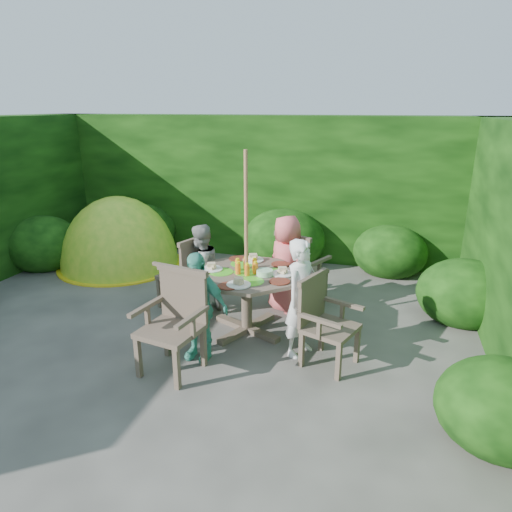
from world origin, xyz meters
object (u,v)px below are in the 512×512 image
(child_front, at_px, (197,306))
(patio_table, at_px, (247,282))
(parasol_pole, at_px, (246,246))
(dome_tent, at_px, (121,265))
(child_left, at_px, (201,270))
(child_back, at_px, (287,264))
(garden_chair_back, at_px, (299,268))
(garden_chair_front, at_px, (175,320))
(garden_chair_right, at_px, (324,320))
(garden_chair_left, at_px, (187,271))
(child_right, at_px, (302,298))

(child_front, bearing_deg, patio_table, 70.46)
(parasol_pole, bearing_deg, dome_tent, 149.07)
(child_left, xyz_separation_m, child_back, (1.06, 0.41, 0.05))
(patio_table, distance_m, child_front, 0.80)
(child_left, bearing_deg, child_front, 41.83)
(patio_table, bearing_deg, child_back, 66.44)
(garden_chair_back, height_order, child_left, child_left)
(patio_table, bearing_deg, garden_chair_front, -115.28)
(patio_table, height_order, child_back, child_back)
(child_left, bearing_deg, garden_chair_right, 86.67)
(parasol_pole, xyz_separation_m, child_front, (-0.32, -0.73, -0.49))
(dome_tent, bearing_deg, child_left, -29.31)
(garden_chair_front, bearing_deg, dome_tent, 141.48)
(garden_chair_left, bearing_deg, child_right, 84.07)
(garden_chair_back, distance_m, child_left, 1.35)
(garden_chair_back, bearing_deg, child_front, 91.03)
(parasol_pole, distance_m, garden_chair_back, 1.23)
(garden_chair_left, xyz_separation_m, child_front, (0.67, -1.18, 0.09))
(garden_chair_front, xyz_separation_m, child_back, (0.79, 1.72, 0.11))
(patio_table, xyz_separation_m, garden_chair_back, (0.44, 1.00, -0.12))
(garden_chair_right, xyz_separation_m, child_back, (-0.68, 1.18, 0.16))
(parasol_pole, xyz_separation_m, child_right, (0.73, -0.32, -0.44))
(patio_table, xyz_separation_m, child_back, (0.32, 0.73, 0.01))
(child_left, bearing_deg, dome_tent, -102.43)
(parasol_pole, xyz_separation_m, garden_chair_front, (-0.46, -0.99, -0.55))
(child_back, bearing_deg, garden_chair_back, -77.39)
(child_left, distance_m, dome_tent, 2.61)
(garden_chair_back, distance_m, garden_chair_front, 2.18)
(garden_chair_back, bearing_deg, garden_chair_right, 136.04)
(child_right, bearing_deg, patio_table, 89.92)
(garden_chair_left, xyz_separation_m, dome_tent, (-1.86, 1.26, -0.52))
(child_right, bearing_deg, parasol_pole, 90.00)
(garden_chair_front, height_order, child_front, child_front)
(garden_chair_left, height_order, child_right, child_right)
(child_front, bearing_deg, child_back, 70.79)
(child_front, bearing_deg, parasol_pole, 70.79)
(garden_chair_right, height_order, child_left, child_left)
(parasol_pole, height_order, child_front, parasol_pole)
(parasol_pole, height_order, child_back, parasol_pole)
(child_back, relative_size, child_front, 1.08)
(garden_chair_right, bearing_deg, garden_chair_left, 86.06)
(patio_table, relative_size, garden_chair_right, 1.88)
(garden_chair_front, relative_size, child_back, 0.78)
(garden_chair_front, xyz_separation_m, child_left, (-0.27, 1.31, 0.06))
(garden_chair_right, bearing_deg, garden_chair_front, 130.57)
(child_back, bearing_deg, garden_chair_front, 101.64)
(patio_table, bearing_deg, garden_chair_right, -24.21)
(child_left, xyz_separation_m, dome_tent, (-2.13, 1.39, -0.61))
(child_right, distance_m, dome_tent, 4.18)
(child_front, bearing_deg, child_left, 115.79)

